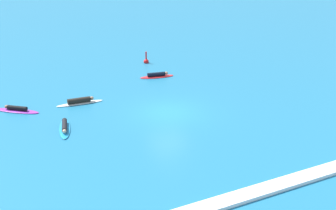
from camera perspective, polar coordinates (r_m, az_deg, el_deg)
name	(u,v)px	position (r m, az deg, el deg)	size (l,w,h in m)	color
ground_plane	(168,112)	(31.25, 0.00, -0.85)	(120.00, 120.00, 0.00)	#1E6B93
surfer_on_red_board	(157,75)	(37.98, -1.30, 3.51)	(2.78, 1.30, 0.38)	red
surfer_on_blue_board	(65,127)	(29.38, -12.09, -2.60)	(1.46, 2.99, 0.40)	#1E8CD1
surfer_on_white_board	(80,101)	(33.10, -10.35, 0.42)	(3.18, 0.85, 0.44)	white
surfer_on_purple_board	(17,110)	(32.84, -17.40, -0.52)	(2.79, 2.55, 0.38)	purple
marker_buoy	(146,61)	(41.67, -2.59, 5.20)	(0.44, 0.44, 1.10)	red
wave_crest	(273,187)	(23.38, 12.23, -9.44)	(25.20, 0.90, 0.18)	white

